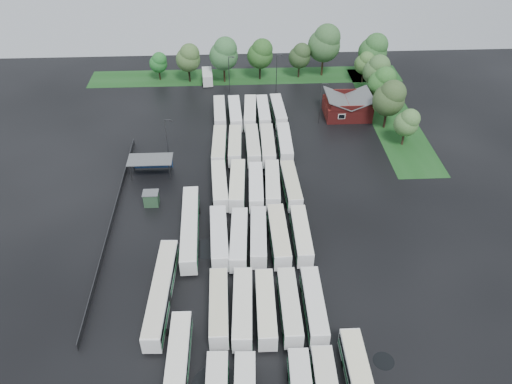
{
  "coord_description": "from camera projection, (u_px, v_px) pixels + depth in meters",
  "views": [
    {
      "loc": [
        -1.4,
        -56.25,
        54.79
      ],
      "look_at": [
        2.0,
        12.0,
        2.5
      ],
      "focal_mm": 35.0,
      "sensor_mm": 36.0,
      "label": 1
    }
  ],
  "objects": [
    {
      "name": "lamp_post_back_e",
      "position": [
        277.0,
        71.0,
        117.97
      ],
      "size": [
        1.53,
        0.3,
        9.95
      ],
      "color": "#2D2D30",
      "rests_on": "ground"
    },
    {
      "name": "bus_r2c3",
      "position": [
        279.0,
        236.0,
        78.08
      ],
      "size": [
        2.87,
        12.48,
        3.46
      ],
      "rotation": [
        0.0,
        0.0,
        0.02
      ],
      "color": "white",
      "rests_on": "ground"
    },
    {
      "name": "bus_r4c2",
      "position": [
        253.0,
        145.0,
        99.32
      ],
      "size": [
        2.72,
        12.22,
        3.39
      ],
      "rotation": [
        0.0,
        0.0,
        0.01
      ],
      "color": "white",
      "rests_on": "ground"
    },
    {
      "name": "artic_bus_west_b",
      "position": [
        190.0,
        228.0,
        79.63
      ],
      "size": [
        3.12,
        18.3,
        3.38
      ],
      "rotation": [
        0.0,
        0.0,
        0.03
      ],
      "color": "white",
      "rests_on": "ground"
    },
    {
      "name": "lamp_post_nw",
      "position": [
        167.0,
        139.0,
        93.59
      ],
      "size": [
        1.53,
        0.3,
        9.96
      ],
      "color": "#2D2D30",
      "rests_on": "ground"
    },
    {
      "name": "tree_east_0",
      "position": [
        407.0,
        122.0,
        99.73
      ],
      "size": [
        4.96,
        4.96,
        8.21
      ],
      "color": "#342418",
      "rests_on": "ground"
    },
    {
      "name": "bus_r2c1",
      "position": [
        239.0,
        239.0,
        77.57
      ],
      "size": [
        3.16,
        12.2,
        3.36
      ],
      "rotation": [
        0.0,
        0.0,
        -0.05
      ],
      "color": "white",
      "rests_on": "ground"
    },
    {
      "name": "puddle_4",
      "position": [
        384.0,
        361.0,
        62.44
      ],
      "size": [
        2.72,
        2.72,
        0.01
      ],
      "primitive_type": "cylinder",
      "color": "black",
      "rests_on": "ground"
    },
    {
      "name": "tree_north_4",
      "position": [
        300.0,
        55.0,
        125.41
      ],
      "size": [
        5.53,
        5.53,
        9.16
      ],
      "color": "black",
      "rests_on": "ground"
    },
    {
      "name": "lamp_post_ne",
      "position": [
        321.0,
        100.0,
        106.87
      ],
      "size": [
        1.44,
        0.28,
        9.38
      ],
      "color": "#2D2D30",
      "rests_on": "ground"
    },
    {
      "name": "bus_r3c0",
      "position": [
        220.0,
        185.0,
        88.68
      ],
      "size": [
        3.17,
        12.21,
        3.37
      ],
      "rotation": [
        0.0,
        0.0,
        0.05
      ],
      "color": "white",
      "rests_on": "ground"
    },
    {
      "name": "artic_bus_west_a",
      "position": [
        176.0,
        380.0,
        58.33
      ],
      "size": [
        2.79,
        17.97,
        3.33
      ],
      "rotation": [
        0.0,
        0.0,
        -0.01
      ],
      "color": "white",
      "rests_on": "ground"
    },
    {
      "name": "bus_r4c1",
      "position": [
        235.0,
        145.0,
        99.33
      ],
      "size": [
        2.88,
        11.88,
        3.29
      ],
      "rotation": [
        0.0,
        0.0,
        -0.03
      ],
      "color": "white",
      "rests_on": "ground"
    },
    {
      "name": "bus_r1c3",
      "position": [
        289.0,
        306.0,
        67.09
      ],
      "size": [
        2.52,
        11.76,
        3.27
      ],
      "rotation": [
        0.0,
        0.0,
        -0.0
      ],
      "color": "white",
      "rests_on": "ground"
    },
    {
      "name": "artic_bus_west_c",
      "position": [
        162.0,
        292.0,
        69.03
      ],
      "size": [
        3.37,
        18.08,
        3.34
      ],
      "rotation": [
        0.0,
        0.0,
        -0.05
      ],
      "color": "white",
      "rests_on": "ground"
    },
    {
      "name": "bus_r1c1",
      "position": [
        243.0,
        308.0,
        66.76
      ],
      "size": [
        3.09,
        12.32,
        3.4
      ],
      "rotation": [
        0.0,
        0.0,
        -0.04
      ],
      "color": "white",
      "rests_on": "ground"
    },
    {
      "name": "tree_north_1",
      "position": [
        189.0,
        57.0,
        123.0
      ],
      "size": [
        6.04,
        6.04,
        10.01
      ],
      "color": "black",
      "rests_on": "ground"
    },
    {
      "name": "tree_east_3",
      "position": [
        377.0,
        70.0,
        116.45
      ],
      "size": [
        6.28,
        6.28,
        10.4
      ],
      "color": "black",
      "rests_on": "ground"
    },
    {
      "name": "bus_r5c1",
      "position": [
        235.0,
        113.0,
        109.86
      ],
      "size": [
        2.98,
        12.1,
        3.34
      ],
      "rotation": [
        0.0,
        0.0,
        0.04
      ],
      "color": "white",
      "rests_on": "ground"
    },
    {
      "name": "grass_strip_east",
      "position": [
        390.0,
        114.0,
        113.25
      ],
      "size": [
        10.0,
        50.0,
        0.01
      ],
      "primitive_type": "cube",
      "color": "#154215",
      "rests_on": "ground"
    },
    {
      "name": "bus_r3c1",
      "position": [
        237.0,
        185.0,
        88.7
      ],
      "size": [
        3.2,
        12.47,
        3.44
      ],
      "rotation": [
        0.0,
        0.0,
        -0.05
      ],
      "color": "white",
      "rests_on": "ground"
    },
    {
      "name": "brick_building",
      "position": [
        347.0,
        108.0,
        111.7
      ],
      "size": [
        10.07,
        8.6,
        5.39
      ],
      "color": "maroon",
      "rests_on": "ground"
    },
    {
      "name": "bus_r4c4",
      "position": [
        285.0,
        143.0,
        99.97
      ],
      "size": [
        2.75,
        12.02,
        3.33
      ],
      "rotation": [
        0.0,
        0.0,
        -0.02
      ],
      "color": "white",
      "rests_on": "ground"
    },
    {
      "name": "bus_r5c0",
      "position": [
        220.0,
        113.0,
        110.09
      ],
      "size": [
        2.87,
        11.83,
        3.27
      ],
      "rotation": [
        0.0,
        0.0,
        0.03
      ],
      "color": "white",
      "rests_on": "ground"
    },
    {
      "name": "bus_r2c0",
      "position": [
        219.0,
        237.0,
        77.82
      ],
      "size": [
        3.1,
        12.42,
        3.43
      ],
      "rotation": [
        0.0,
        0.0,
        0.04
      ],
      "color": "white",
      "rests_on": "ground"
    },
    {
      "name": "bus_r3c3",
      "position": [
        272.0,
        184.0,
        88.92
      ],
      "size": [
        3.14,
        12.04,
        3.32
      ],
      "rotation": [
        0.0,
        0.0,
        -0.05
      ],
      "color": "white",
      "rests_on": "ground"
    },
    {
      "name": "bus_r3c4",
      "position": [
        291.0,
        185.0,
        88.7
      ],
      "size": [
        2.92,
        12.04,
        3.33
      ],
      "rotation": [
        0.0,
        0.0,
        0.03
      ],
      "color": "white",
      "rests_on": "ground"
    },
    {
      "name": "bus_r4c3",
      "position": [
        268.0,
        145.0,
        99.3
      ],
      "size": [
        2.81,
        12.37,
        3.43
      ],
      "rotation": [
        0.0,
        0.0,
        -0.02
      ],
      "color": "white",
      "rests_on": "ground"
    },
    {
      "name": "bus_r1c4",
      "position": [
        314.0,
        305.0,
        67.19
      ],
      "size": [
        2.63,
        11.85,
        3.29
      ],
      "rotation": [
        0.0,
        0.0,
        -0.01
      ],
      "color": "white",
      "rests_on": "ground"
    },
    {
      "name": "puddle_3",
      "position": [
        281.0,
        247.0,
        78.74
      ],
      "size": [
        3.54,
        3.54,
        0.01
      ],
      "primitive_type": "cylinder",
      "color": "black",
      "rests_on": "ground"
    },
    {
      "name": "tree_east_4",
      "position": [
        365.0,
        63.0,
        123.36
      ],
      "size": [
        4.96,
        4.96,
        8.21
      ],
      "color": "black",
      "rests_on": "ground"
    },
    {
      "name": "ground",
      "position": [
        247.0,
        252.0,
        77.97
      ],
      "size": [
        160.0,
        160.0,
        0.0
      ],
      "primitive_type": "plane",
      "color": "black",
      "rests_on": "ground"
    },
    {
      "name": "tree_north_0",
      "position": [
        159.0,
        62.0,
        124.87
      ],
      "size": [
        4.48,
        4.47,
        7.4
      ],
      "color": "black",
      "rests_on": "ground"
    },
    {
      "name": "minibus",
      "position": [
        207.0,
        76.0,
        125.64
      ],
      "size": [
        2.92,
        6.76,
        2.88
      ],
      "rotation": [
        0.0,
        0.0,
        0.07
      ],
      "color": "silver",
      "rests_on": "ground"
    },
    {
      "name": "utility_hut",
      "position": [
        151.0,
        198.0,
        86.52
      ],
      "size": [
        2.7,
        2.2,
        2.62
      ],
      "color": "#27492D",
      "rests_on": "ground"
    },
    {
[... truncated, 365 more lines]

